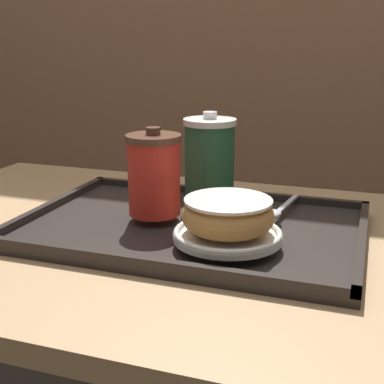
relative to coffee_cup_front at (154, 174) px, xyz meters
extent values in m
cube|color=tan|center=(0.05, -0.01, -0.10)|extent=(1.08, 0.66, 0.03)
cube|color=#282321|center=(0.06, 0.00, -0.08)|extent=(0.51, 0.35, 0.01)
cube|color=#282321|center=(0.06, -0.17, -0.07)|extent=(0.51, 0.01, 0.01)
cube|color=#282321|center=(0.06, 0.17, -0.07)|extent=(0.51, 0.01, 0.01)
cube|color=#282321|center=(-0.19, 0.00, -0.07)|extent=(0.01, 0.35, 0.01)
cube|color=#282321|center=(0.31, 0.00, -0.07)|extent=(0.01, 0.35, 0.01)
cylinder|color=red|center=(0.00, 0.00, -0.01)|extent=(0.08, 0.08, 0.11)
cylinder|color=brown|center=(0.00, 0.00, 0.06)|extent=(0.08, 0.08, 0.01)
cylinder|color=brown|center=(0.00, 0.00, 0.07)|extent=(0.02, 0.02, 0.01)
cylinder|color=#235638|center=(0.05, 0.12, 0.00)|extent=(0.08, 0.08, 0.12)
cylinder|color=white|center=(0.05, 0.12, 0.07)|extent=(0.09, 0.09, 0.01)
cylinder|color=white|center=(0.05, 0.12, 0.08)|extent=(0.02, 0.02, 0.01)
cylinder|color=white|center=(0.14, -0.07, -0.06)|extent=(0.15, 0.15, 0.01)
torus|color=white|center=(0.14, -0.07, -0.05)|extent=(0.15, 0.15, 0.01)
torus|color=tan|center=(0.14, -0.07, -0.03)|extent=(0.12, 0.12, 0.04)
cylinder|color=white|center=(0.14, -0.07, -0.01)|extent=(0.12, 0.12, 0.00)
ellipsoid|color=silver|center=(0.18, 0.04, -0.06)|extent=(0.03, 0.04, 0.01)
cube|color=silver|center=(0.19, 0.11, -0.06)|extent=(0.02, 0.10, 0.00)
camera|label=1|loc=(0.31, -0.73, 0.20)|focal=50.00mm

